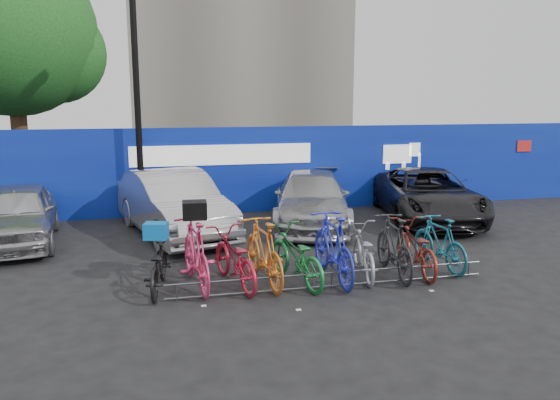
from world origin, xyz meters
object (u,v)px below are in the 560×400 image
object	(u,v)px
bike_rack	(332,279)
bike_4	(295,256)
car_3	(427,195)
bike_3	(264,252)
bike_5	(333,247)
bike_7	(394,246)
tree	(20,37)
car_1	(173,204)
bike_9	(439,243)
bike_1	(196,253)
lamppost	(137,95)
bike_0	(158,265)
car_0	(17,215)
bike_2	(234,258)
bike_6	(363,251)
car_2	(311,199)
bike_8	(415,248)

from	to	relation	value
bike_rack	bike_4	distance (m)	0.75
car_3	bike_3	world-z (taller)	car_3
bike_5	bike_7	xyz separation A→B (m)	(1.16, -0.01, -0.05)
bike_5	tree	bearing A→B (deg)	-56.73
car_1	bike_9	distance (m)	6.07
bike_1	bike_3	xyz separation A→B (m)	(1.15, -0.11, -0.02)
lamppost	bike_0	xyz separation A→B (m)	(0.32, -5.43, -2.82)
bike_rack	car_0	world-z (taller)	car_0
bike_2	car_3	bearing A→B (deg)	-157.71
lamppost	car_0	xyz separation A→B (m)	(-2.64, -1.67, -2.61)
car_0	car_1	bearing A→B (deg)	-6.69
tree	car_0	bearing A→B (deg)	-81.62
car_3	bike_1	size ratio (longest dim) A/B	2.40
car_1	bike_7	world-z (taller)	car_1
bike_2	bike_6	world-z (taller)	bike_2
car_2	bike_7	world-z (taller)	car_2
car_3	bike_3	xyz separation A→B (m)	(-5.25, -4.05, -0.09)
lamppost	bike_1	bearing A→B (deg)	-79.84
tree	bike_8	size ratio (longest dim) A/B	4.25
bike_rack	car_0	size ratio (longest dim) A/B	1.44
lamppost	bike_1	world-z (taller)	lamppost
bike_7	bike_rack	bearing A→B (deg)	21.98
bike_4	bike_0	bearing A→B (deg)	-17.01
bike_3	bike_6	xyz separation A→B (m)	(1.83, 0.01, -0.11)
car_1	bike_5	xyz separation A→B (m)	(2.61, -3.92, -0.15)
car_2	bike_7	xyz separation A→B (m)	(0.30, -4.26, -0.09)
lamppost	car_3	size ratio (longest dim) A/B	1.27
car_3	bike_0	distance (m)	8.09
bike_2	bike_9	world-z (taller)	bike_9
car_3	bike_9	bearing A→B (deg)	-102.33
lamppost	car_0	bearing A→B (deg)	-147.67
bike_0	bike_7	world-z (taller)	bike_7
bike_rack	bike_5	bearing A→B (deg)	69.13
car_1	bike_9	xyz separation A→B (m)	(4.78, -3.73, -0.25)
tree	car_0	distance (m)	7.77
tree	car_0	xyz separation A→B (m)	(0.93, -6.33, -4.40)
car_0	bike_0	distance (m)	4.80
bike_2	bike_5	distance (m)	1.75
tree	bike_4	bearing A→B (deg)	-58.64
tree	bike_9	world-z (taller)	tree
tree	bike_1	bearing A→B (deg)	-65.69
bike_5	bike_9	bearing A→B (deg)	-175.85
car_2	bike_5	distance (m)	4.34
bike_1	bike_5	size ratio (longest dim) A/B	0.98
car_0	bike_3	world-z (taller)	car_0
lamppost	car_1	bearing A→B (deg)	-66.07
bike_2	bike_3	size ratio (longest dim) A/B	0.96
bike_0	bike_4	world-z (taller)	bike_4
bike_rack	bike_3	world-z (taller)	bike_3
bike_4	bike_rack	bearing A→B (deg)	128.92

